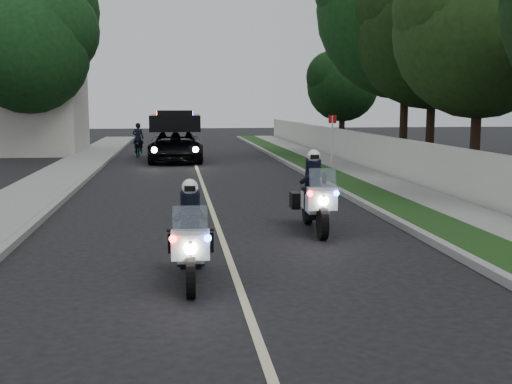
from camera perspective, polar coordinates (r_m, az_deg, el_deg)
ground at (r=10.74m, az=-2.10°, el=-6.94°), size 120.00×120.00×0.00m
curb_right at (r=21.12m, az=6.52°, el=0.63°), size 0.20×60.00×0.15m
grass_verge at (r=21.30m, az=8.34°, el=0.67°), size 1.20×60.00×0.16m
sidewalk_right at (r=21.68m, az=11.65°, el=0.72°), size 1.40×60.00×0.16m
property_wall at (r=21.96m, az=14.17°, el=2.49°), size 0.22×60.00×1.50m
curb_left at (r=20.75m, az=-16.05°, el=0.24°), size 0.20×60.00×0.15m
sidewalk_left at (r=20.95m, az=-19.02°, el=0.19°), size 2.00×60.00×0.16m
building_far at (r=37.45m, az=-21.60°, el=8.58°), size 8.00×6.00×7.00m
lane_marking at (r=20.54m, az=-4.66°, el=0.25°), size 0.12×50.00×0.01m
police_moto_left at (r=10.04m, az=-5.84°, el=-8.05°), size 0.72×1.92×1.61m
police_moto_right at (r=13.91m, az=5.24°, el=-3.51°), size 0.79×2.11×1.78m
police_suv at (r=30.44m, az=-7.21°, el=2.73°), size 2.54×5.38×2.60m
bicycle at (r=33.38m, az=-10.50°, el=3.13°), size 0.66×1.80×0.94m
cyclist at (r=33.38m, az=-10.50°, el=3.13°), size 0.59×0.42×1.55m
sign_post at (r=28.44m, az=6.81°, el=2.37°), size 0.45×0.45×2.30m
tree_right_b at (r=24.34m, az=18.94°, el=1.05°), size 7.79×7.79×10.20m
tree_right_c at (r=28.04m, az=15.25°, el=2.07°), size 8.90×8.90×11.51m
tree_right_d at (r=29.65m, az=13.01°, el=2.45°), size 10.68×10.68×13.39m
tree_right_e at (r=40.50m, az=7.68°, el=4.03°), size 5.07×5.07×7.43m
tree_left_near at (r=34.41m, az=-19.37°, el=2.95°), size 7.35×7.35×10.23m
tree_left_far at (r=37.57m, az=-20.00°, el=3.31°), size 9.70×9.70×12.43m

